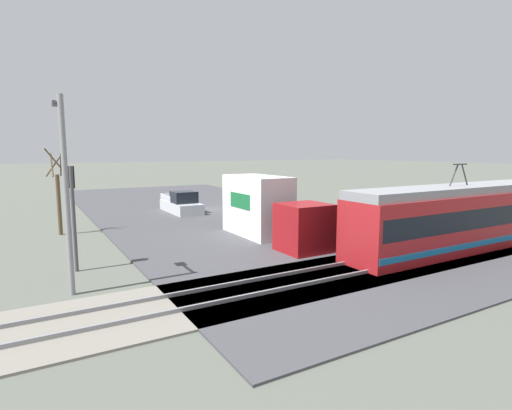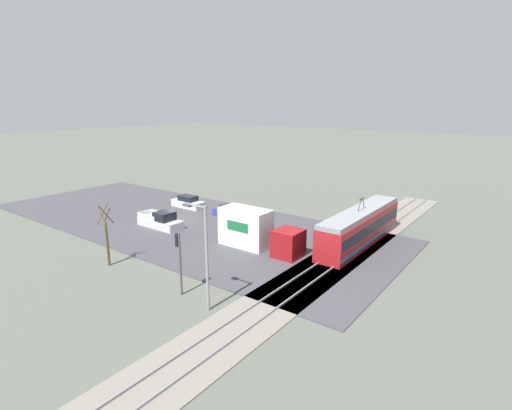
{
  "view_description": "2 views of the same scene",
  "coord_description": "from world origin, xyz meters",
  "px_view_note": "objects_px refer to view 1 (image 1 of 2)",
  "views": [
    {
      "loc": [
        14.06,
        32.33,
        5.24
      ],
      "look_at": [
        0.92,
        9.56,
        1.67
      ],
      "focal_mm": 28.0,
      "sensor_mm": 36.0,
      "label": 1
    },
    {
      "loc": [
        30.22,
        33.68,
        13.48
      ],
      "look_at": [
        -3.39,
        8.61,
        2.6
      ],
      "focal_mm": 28.0,
      "sensor_mm": 36.0,
      "label": 2
    }
  ],
  "objects_px": {
    "box_truck": "(267,210)",
    "traffic_light_pole": "(73,203)",
    "street_lamp_near_crossing": "(65,180)",
    "sedan_car_1": "(241,195)",
    "pickup_truck": "(181,204)",
    "light_rail_tram": "(456,219)",
    "street_tree": "(58,196)",
    "sedan_car_0": "(281,204)"
  },
  "relations": [
    {
      "from": "pickup_truck",
      "to": "sedan_car_0",
      "type": "height_order",
      "value": "pickup_truck"
    },
    {
      "from": "box_truck",
      "to": "street_lamp_near_crossing",
      "type": "height_order",
      "value": "street_lamp_near_crossing"
    },
    {
      "from": "box_truck",
      "to": "pickup_truck",
      "type": "height_order",
      "value": "box_truck"
    },
    {
      "from": "light_rail_tram",
      "to": "traffic_light_pole",
      "type": "height_order",
      "value": "traffic_light_pole"
    },
    {
      "from": "light_rail_tram",
      "to": "box_truck",
      "type": "bearing_deg",
      "value": -45.73
    },
    {
      "from": "pickup_truck",
      "to": "street_lamp_near_crossing",
      "type": "height_order",
      "value": "street_lamp_near_crossing"
    },
    {
      "from": "pickup_truck",
      "to": "traffic_light_pole",
      "type": "xyz_separation_m",
      "value": [
        9.59,
        13.45,
        2.24
      ]
    },
    {
      "from": "street_lamp_near_crossing",
      "to": "box_truck",
      "type": "bearing_deg",
      "value": -159.49
    },
    {
      "from": "box_truck",
      "to": "street_lamp_near_crossing",
      "type": "bearing_deg",
      "value": 20.51
    },
    {
      "from": "traffic_light_pole",
      "to": "street_tree",
      "type": "bearing_deg",
      "value": -90.02
    },
    {
      "from": "light_rail_tram",
      "to": "sedan_car_0",
      "type": "height_order",
      "value": "light_rail_tram"
    },
    {
      "from": "light_rail_tram",
      "to": "street_lamp_near_crossing",
      "type": "bearing_deg",
      "value": -9.93
    },
    {
      "from": "sedan_car_0",
      "to": "light_rail_tram",
      "type": "bearing_deg",
      "value": 91.67
    },
    {
      "from": "box_truck",
      "to": "street_lamp_near_crossing",
      "type": "xyz_separation_m",
      "value": [
        11.07,
        4.14,
        2.45
      ]
    },
    {
      "from": "traffic_light_pole",
      "to": "sedan_car_0",
      "type": "bearing_deg",
      "value": -150.28
    },
    {
      "from": "box_truck",
      "to": "street_tree",
      "type": "height_order",
      "value": "street_tree"
    },
    {
      "from": "light_rail_tram",
      "to": "pickup_truck",
      "type": "bearing_deg",
      "value": -67.35
    },
    {
      "from": "sedan_car_0",
      "to": "traffic_light_pole",
      "type": "bearing_deg",
      "value": 29.72
    },
    {
      "from": "sedan_car_0",
      "to": "street_lamp_near_crossing",
      "type": "distance_m",
      "value": 22.15
    },
    {
      "from": "box_truck",
      "to": "sedan_car_1",
      "type": "height_order",
      "value": "box_truck"
    },
    {
      "from": "box_truck",
      "to": "sedan_car_1",
      "type": "relative_size",
      "value": 1.81
    },
    {
      "from": "pickup_truck",
      "to": "sedan_car_0",
      "type": "relative_size",
      "value": 1.2
    },
    {
      "from": "light_rail_tram",
      "to": "street_tree",
      "type": "distance_m",
      "value": 23.2
    },
    {
      "from": "box_truck",
      "to": "traffic_light_pole",
      "type": "xyz_separation_m",
      "value": [
        10.6,
        1.22,
        1.26
      ]
    },
    {
      "from": "box_truck",
      "to": "traffic_light_pole",
      "type": "distance_m",
      "value": 10.75
    },
    {
      "from": "street_lamp_near_crossing",
      "to": "sedan_car_1",
      "type": "bearing_deg",
      "value": -131.43
    },
    {
      "from": "box_truck",
      "to": "sedan_car_0",
      "type": "xyz_separation_m",
      "value": [
        -6.68,
        -8.64,
        -1.09
      ]
    },
    {
      "from": "pickup_truck",
      "to": "sedan_car_0",
      "type": "xyz_separation_m",
      "value": [
        -7.69,
        3.58,
        -0.1
      ]
    },
    {
      "from": "pickup_truck",
      "to": "traffic_light_pole",
      "type": "distance_m",
      "value": 16.67
    },
    {
      "from": "box_truck",
      "to": "traffic_light_pole",
      "type": "bearing_deg",
      "value": 6.59
    },
    {
      "from": "light_rail_tram",
      "to": "street_tree",
      "type": "height_order",
      "value": "street_tree"
    },
    {
      "from": "sedan_car_0",
      "to": "sedan_car_1",
      "type": "xyz_separation_m",
      "value": [
        -0.04,
        -7.37,
        0.06
      ]
    },
    {
      "from": "traffic_light_pole",
      "to": "box_truck",
      "type": "bearing_deg",
      "value": -173.41
    },
    {
      "from": "pickup_truck",
      "to": "sedan_car_1",
      "type": "xyz_separation_m",
      "value": [
        -7.73,
        -3.78,
        -0.04
      ]
    },
    {
      "from": "pickup_truck",
      "to": "traffic_light_pole",
      "type": "height_order",
      "value": "traffic_light_pole"
    },
    {
      "from": "light_rail_tram",
      "to": "sedan_car_1",
      "type": "relative_size",
      "value": 3.03
    },
    {
      "from": "box_truck",
      "to": "sedan_car_0",
      "type": "height_order",
      "value": "box_truck"
    },
    {
      "from": "sedan_car_1",
      "to": "traffic_light_pole",
      "type": "bearing_deg",
      "value": 44.86
    },
    {
      "from": "street_lamp_near_crossing",
      "to": "pickup_truck",
      "type": "bearing_deg",
      "value": -121.55
    },
    {
      "from": "box_truck",
      "to": "street_lamp_near_crossing",
      "type": "distance_m",
      "value": 12.06
    },
    {
      "from": "sedan_car_0",
      "to": "street_lamp_near_crossing",
      "type": "height_order",
      "value": "street_lamp_near_crossing"
    },
    {
      "from": "light_rail_tram",
      "to": "sedan_car_1",
      "type": "distance_m",
      "value": 23.36
    }
  ]
}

